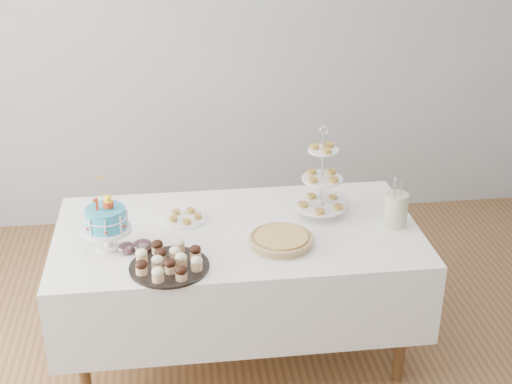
{
  "coord_description": "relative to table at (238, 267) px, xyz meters",
  "views": [
    {
      "loc": [
        -0.32,
        -3.0,
        2.56
      ],
      "look_at": [
        0.1,
        0.3,
        0.99
      ],
      "focal_mm": 50.0,
      "sensor_mm": 36.0,
      "label": 1
    }
  ],
  "objects": [
    {
      "name": "walls",
      "position": [
        0.0,
        -0.3,
        0.81
      ],
      "size": [
        5.04,
        4.04,
        2.7
      ],
      "color": "#929597",
      "rests_on": "floor"
    },
    {
      "name": "birthday_cake",
      "position": [
        -0.66,
        -0.11,
        0.33
      ],
      "size": [
        0.25,
        0.25,
        0.38
      ],
      "rotation": [
        0.0,
        0.0,
        0.03
      ],
      "color": "silver",
      "rests_on": "table"
    },
    {
      "name": "pie",
      "position": [
        0.2,
        -0.19,
        0.26
      ],
      "size": [
        0.33,
        0.33,
        0.05
      ],
      "color": "tan",
      "rests_on": "table"
    },
    {
      "name": "tiered_stand",
      "position": [
        0.47,
        0.11,
        0.45
      ],
      "size": [
        0.27,
        0.27,
        0.52
      ],
      "color": "silver",
      "rests_on": "table"
    },
    {
      "name": "table",
      "position": [
        0.0,
        0.0,
        0.0
      ],
      "size": [
        1.92,
        1.02,
        0.77
      ],
      "color": "silver",
      "rests_on": "floor"
    },
    {
      "name": "floor",
      "position": [
        0.0,
        -0.3,
        -0.54
      ],
      "size": [
        5.0,
        5.0,
        0.0
      ],
      "primitive_type": "plane",
      "color": "brown",
      "rests_on": "ground"
    },
    {
      "name": "pastry_plate",
      "position": [
        -0.27,
        0.15,
        0.24
      ],
      "size": [
        0.24,
        0.24,
        0.04
      ],
      "color": "silver",
      "rests_on": "table"
    },
    {
      "name": "utensil_pitcher",
      "position": [
        0.84,
        -0.05,
        0.33
      ],
      "size": [
        0.13,
        0.12,
        0.28
      ],
      "rotation": [
        0.0,
        0.0,
        0.39
      ],
      "color": "beige",
      "rests_on": "table"
    },
    {
      "name": "cupcake_tray",
      "position": [
        -0.36,
        -0.34,
        0.27
      ],
      "size": [
        0.39,
        0.39,
        0.09
      ],
      "color": "black",
      "rests_on": "table"
    },
    {
      "name": "jam_bowl_a",
      "position": [
        -0.49,
        -0.16,
        0.26
      ],
      "size": [
        0.11,
        0.11,
        0.06
      ],
      "color": "silver",
      "rests_on": "table"
    },
    {
      "name": "plate_stack",
      "position": [
        0.55,
        0.18,
        0.26
      ],
      "size": [
        0.18,
        0.18,
        0.07
      ],
      "color": "silver",
      "rests_on": "table"
    },
    {
      "name": "jam_bowl_b",
      "position": [
        -0.57,
        -0.17,
        0.25
      ],
      "size": [
        0.09,
        0.09,
        0.06
      ],
      "color": "silver",
      "rests_on": "table"
    }
  ]
}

